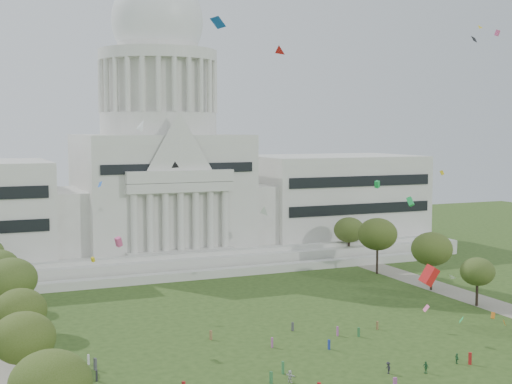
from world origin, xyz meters
TOP-DOWN VIEW (x-y plane):
  - capitol at (0.00, 113.59)m, footprint 160.00×64.50m
  - path_right at (48.00, 30.00)m, footprint 8.00×160.00m
  - row_tree_l_1 at (-44.07, -2.96)m, footprint 8.86×8.86m
  - row_tree_l_2 at (-45.04, 17.30)m, footprint 8.42×8.42m
  - row_tree_l_3 at (-44.09, 33.92)m, footprint 8.12×8.12m
  - row_tree_r_3 at (44.40, 34.48)m, footprint 7.01×7.01m
  - row_tree_l_4 at (-44.08, 52.42)m, footprint 9.29×9.29m
  - row_tree_r_4 at (44.76, 50.04)m, footprint 9.19×9.19m
  - row_tree_r_5 at (43.49, 70.19)m, footprint 9.82×9.82m
  - row_tree_r_6 at (45.96, 88.13)m, footprint 8.42×8.42m
  - person_3 at (5.16, 7.35)m, footprint 0.70×1.20m
  - person_4 at (10.36, 5.35)m, footprint 0.80×1.16m
  - person_5 at (-9.74, 9.72)m, footprint 1.38×1.77m
  - person_10 at (17.33, 6.96)m, footprint 0.68×1.05m
  - distant_crowd at (-10.74, 13.55)m, footprint 54.41×41.57m
  - kite_swarm at (3.22, 6.29)m, footprint 89.48×104.89m

SIDE VIEW (x-z plane):
  - path_right at x=48.00m, z-range 0.00..0.04m
  - person_10 at x=17.33m, z-range 0.00..1.68m
  - distant_crowd at x=-10.74m, z-range -0.10..1.79m
  - person_3 at x=5.16m, z-range 0.00..1.78m
  - person_5 at x=-9.74m, z-range 0.00..1.79m
  - person_4 at x=10.36m, z-range 0.00..1.80m
  - row_tree_r_3 at x=44.40m, z-range 2.09..12.07m
  - row_tree_l_3 at x=-44.09m, z-range 2.43..13.98m
  - row_tree_r_6 at x=45.96m, z-range 2.52..14.49m
  - row_tree_l_2 at x=-45.04m, z-range 2.52..14.49m
  - row_tree_l_1 at x=-44.07m, z-range 2.65..15.25m
  - row_tree_r_4 at x=44.76m, z-range 2.76..15.82m
  - row_tree_l_4 at x=-44.08m, z-range 2.79..16.00m
  - row_tree_r_5 at x=43.49m, z-range 2.95..16.91m
  - capitol at x=0.00m, z-range -23.35..67.95m
  - kite_swarm at x=3.22m, z-range -8.12..56.98m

